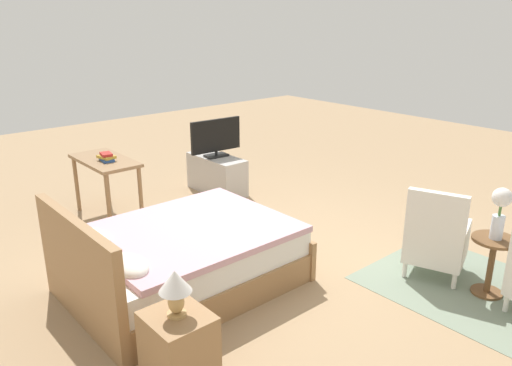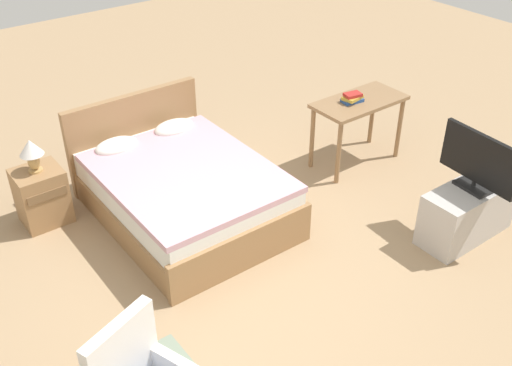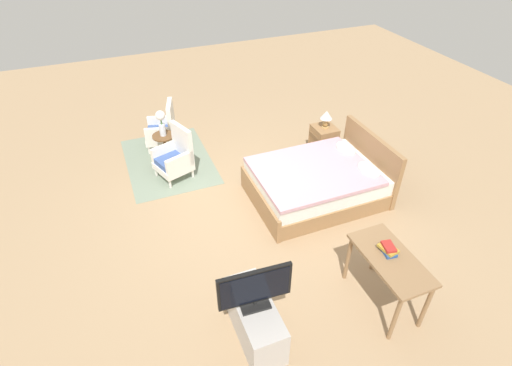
% 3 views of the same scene
% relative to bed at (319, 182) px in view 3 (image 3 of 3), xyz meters
% --- Properties ---
extents(ground_plane, '(16.00, 16.00, 0.00)m').
position_rel_bed_xyz_m(ground_plane, '(-0.06, -1.19, -0.30)').
color(ground_plane, '#A38460').
extents(floor_rug, '(2.10, 1.50, 0.01)m').
position_rel_bed_xyz_m(floor_rug, '(-1.96, -2.06, -0.30)').
color(floor_rug, gray).
rests_on(floor_rug, ground_plane).
extents(bed, '(1.50, 2.04, 0.96)m').
position_rel_bed_xyz_m(bed, '(0.00, 0.00, 0.00)').
color(bed, '#997047').
rests_on(bed, ground_plane).
extents(armchair_by_window_left, '(0.67, 0.67, 0.92)m').
position_rel_bed_xyz_m(armchair_by_window_left, '(-2.47, -2.01, 0.08)').
color(armchair_by_window_left, white).
rests_on(armchair_by_window_left, floor_rug).
extents(armchair_by_window_right, '(0.69, 0.69, 0.92)m').
position_rel_bed_xyz_m(armchair_by_window_right, '(-1.44, -2.01, 0.08)').
color(armchair_by_window_right, white).
rests_on(armchair_by_window_right, floor_rug).
extents(side_table, '(0.40, 0.40, 0.56)m').
position_rel_bed_xyz_m(side_table, '(-1.96, -2.09, 0.05)').
color(side_table, brown).
rests_on(side_table, ground_plane).
extents(flower_vase, '(0.17, 0.17, 0.48)m').
position_rel_bed_xyz_m(flower_vase, '(-1.96, -2.09, 0.55)').
color(flower_vase, silver).
rests_on(flower_vase, side_table).
extents(nightstand, '(0.44, 0.41, 0.57)m').
position_rel_bed_xyz_m(nightstand, '(-1.13, 0.72, -0.02)').
color(nightstand, '#997047').
rests_on(nightstand, ground_plane).
extents(table_lamp, '(0.22, 0.22, 0.33)m').
position_rel_bed_xyz_m(table_lamp, '(-1.13, 0.72, 0.48)').
color(table_lamp, tan).
rests_on(table_lamp, nightstand).
extents(tv_stand, '(0.96, 0.40, 0.53)m').
position_rel_bed_xyz_m(tv_stand, '(1.95, -1.89, -0.03)').
color(tv_stand, '#B7B2AD').
rests_on(tv_stand, ground_plane).
extents(tv_flatscreen, '(0.22, 0.79, 0.54)m').
position_rel_bed_xyz_m(tv_flatscreen, '(1.95, -1.89, 0.51)').
color(tv_flatscreen, black).
rests_on(tv_flatscreen, tv_stand).
extents(vanity_desk, '(1.04, 0.52, 0.76)m').
position_rel_bed_xyz_m(vanity_desk, '(2.10, -0.28, 0.35)').
color(vanity_desk, '#8E6B47').
rests_on(vanity_desk, ground_plane).
extents(book_stack, '(0.24, 0.18, 0.10)m').
position_rel_bed_xyz_m(book_stack, '(2.00, -0.27, 0.51)').
color(book_stack, '#284C8E').
rests_on(book_stack, vanity_desk).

